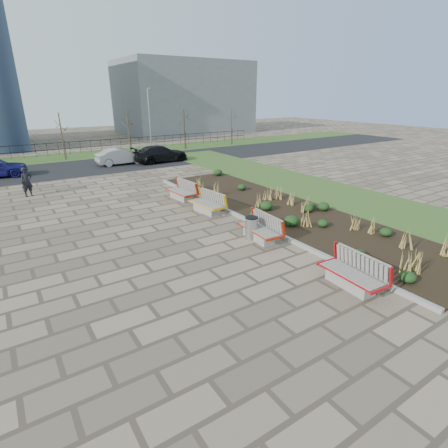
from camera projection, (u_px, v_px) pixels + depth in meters
ground at (237, 291)px, 10.48m from camera, size 120.00×120.00×0.00m
planting_bed at (281, 210)px, 17.59m from camera, size 4.50×18.00×0.10m
planting_curb at (244, 218)px, 16.38m from camera, size 0.16×18.00×0.15m
grass_verge_near at (343, 196)px, 20.05m from camera, size 5.00×38.00×0.04m
grass_verge_far at (63, 157)px, 32.38m from camera, size 80.00×5.00×0.04m
road at (77, 168)px, 27.69m from camera, size 80.00×7.00×0.02m
bench_a at (351, 272)px, 10.52m from camera, size 1.02×2.15×1.00m
bench_b at (259, 228)px, 13.98m from camera, size 1.04×2.16×1.00m
bench_c at (206, 203)px, 17.23m from camera, size 1.13×2.19×1.00m
bench_d at (181, 191)px, 19.41m from camera, size 1.06×2.16×1.00m
litter_bin at (251, 228)px, 14.08m from camera, size 0.50×0.50×0.92m
pedestrian at (27, 182)px, 19.88m from camera, size 0.69×0.54×1.68m
car_silver at (121, 156)px, 28.97m from camera, size 4.04×1.44×1.33m
car_black at (160, 154)px, 29.98m from camera, size 4.89×2.17×1.39m
tree_c at (62, 137)px, 30.50m from camera, size 1.40×1.40×4.00m
tree_d at (129, 133)px, 33.59m from camera, size 1.40×1.40×4.00m
tree_e at (185, 129)px, 36.68m from camera, size 1.40×1.40×4.00m
tree_f at (231, 127)px, 39.77m from camera, size 1.40×1.40×4.00m
lamp_east at (150, 121)px, 33.88m from camera, size 0.24×0.60×6.00m
railing_fence at (59, 149)px, 33.33m from camera, size 44.00×0.10×1.20m
building_grey at (184, 98)px, 51.89m from camera, size 18.00×12.00×10.00m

